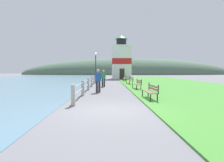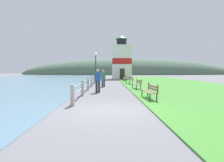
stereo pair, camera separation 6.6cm
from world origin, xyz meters
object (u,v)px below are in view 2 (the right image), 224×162
(park_bench_near, at_px, (150,90))
(person_strolling, at_px, (98,80))
(park_bench_far, at_px, (130,80))
(person_by_railing, at_px, (103,78))
(park_bench_by_lighthouse, at_px, (125,78))
(park_bench_midway, at_px, (137,83))
(lighthouse, at_px, (121,60))
(lamp_post, at_px, (96,62))

(park_bench_near, xyz_separation_m, person_strolling, (-3.27, 3.26, 0.44))
(park_bench_far, bearing_deg, person_by_railing, 39.00)
(park_bench_by_lighthouse, relative_size, person_strolling, 1.09)
(park_bench_midway, height_order, park_bench_far, same)
(person_strolling, xyz_separation_m, person_by_railing, (0.30, 4.45, -0.04))
(park_bench_near, xyz_separation_m, park_bench_far, (0.20, 10.92, -0.00))
(park_bench_far, distance_m, lighthouse, 13.28)
(person_strolling, bearing_deg, park_bench_far, -36.32)
(person_strolling, bearing_deg, park_bench_by_lighthouse, -26.28)
(lighthouse, bearing_deg, park_bench_midway, -90.05)
(park_bench_midway, xyz_separation_m, park_bench_far, (0.06, 5.57, 0.00))
(park_bench_by_lighthouse, bearing_deg, park_bench_near, 96.22)
(person_strolling, bearing_deg, park_bench_near, -146.81)
(person_by_railing, bearing_deg, lamp_post, 2.92)
(park_bench_by_lighthouse, xyz_separation_m, lamp_post, (-4.22, -4.16, 2.20))
(park_bench_far, height_order, lamp_post, lamp_post)
(park_bench_near, xyz_separation_m, person_by_railing, (-2.97, 7.70, 0.40))
(park_bench_far, xyz_separation_m, lamp_post, (-4.26, 1.57, 2.20))
(park_bench_midway, bearing_deg, park_bench_by_lighthouse, -94.11)
(park_bench_by_lighthouse, relative_size, lamp_post, 0.50)
(person_by_railing, bearing_deg, park_bench_near, -168.90)
(park_bench_near, relative_size, park_bench_by_lighthouse, 0.98)
(park_bench_far, xyz_separation_m, person_strolling, (-3.47, -7.66, 0.44))
(person_strolling, bearing_deg, lighthouse, -21.38)
(park_bench_midway, distance_m, park_bench_by_lighthouse, 11.29)
(lighthouse, bearing_deg, park_bench_by_lighthouse, -90.02)
(park_bench_by_lighthouse, relative_size, lighthouse, 0.23)
(park_bench_midway, distance_m, person_by_railing, 3.92)
(park_bench_near, distance_m, person_by_railing, 8.26)
(park_bench_near, bearing_deg, park_bench_far, -92.89)
(person_strolling, distance_m, lamp_post, 9.43)
(park_bench_near, height_order, lighthouse, lighthouse)
(park_bench_midway, xyz_separation_m, lamp_post, (-4.20, 7.13, 2.20))
(park_bench_midway, xyz_separation_m, person_by_railing, (-3.11, 2.35, 0.41))
(park_bench_near, bearing_deg, person_strolling, -46.70)
(park_bench_near, distance_m, park_bench_far, 10.92)
(person_by_railing, distance_m, lamp_post, 5.22)
(park_bench_midway, distance_m, person_strolling, 4.03)
(park_bench_far, xyz_separation_m, park_bench_by_lighthouse, (-0.05, 5.72, 0.00))
(person_by_railing, relative_size, lamp_post, 0.44)
(lamp_post, bearing_deg, park_bench_far, -20.18)
(park_bench_far, height_order, park_bench_by_lighthouse, same)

